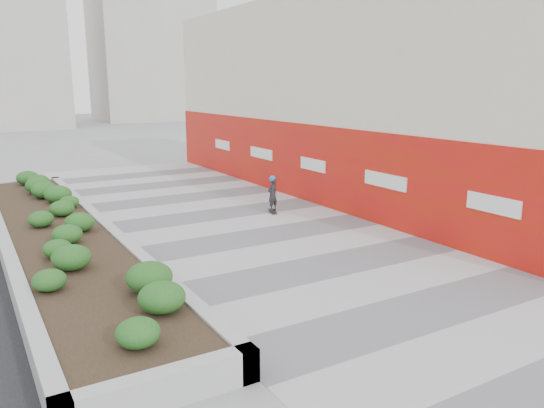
{
  "coord_description": "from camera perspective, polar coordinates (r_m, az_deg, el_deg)",
  "views": [
    {
      "loc": [
        -7.59,
        -8.43,
        4.47
      ],
      "look_at": [
        0.03,
        4.45,
        1.1
      ],
      "focal_mm": 35.0,
      "sensor_mm": 36.0,
      "label": 1
    }
  ],
  "objects": [
    {
      "name": "ground",
      "position": [
        12.19,
        10.72,
        -9.05
      ],
      "size": [
        160.0,
        160.0,
        0.0
      ],
      "primitive_type": "plane",
      "color": "gray",
      "rests_on": "ground"
    },
    {
      "name": "skateboarder",
      "position": [
        18.8,
        0.06,
        1.09
      ],
      "size": [
        0.51,
        0.75,
        1.35
      ],
      "rotation": [
        0.0,
        0.0,
        -0.34
      ],
      "color": "beige",
      "rests_on": "ground"
    },
    {
      "name": "distant_bldg_north_r",
      "position": [
        72.45,
        -12.96,
        18.36
      ],
      "size": [
        14.0,
        10.0,
        24.0
      ],
      "primitive_type": "cube",
      "color": "#ADAAA3",
      "rests_on": "ground"
    },
    {
      "name": "building",
      "position": [
        22.71,
        9.49,
        11.28
      ],
      "size": [
        6.04,
        24.08,
        8.0
      ],
      "color": "beige",
      "rests_on": "ground"
    },
    {
      "name": "manhole_cover",
      "position": [
        14.7,
        4.48,
        -5.04
      ],
      "size": [
        0.44,
        0.44,
        0.01
      ],
      "primitive_type": "cylinder",
      "color": "#595654",
      "rests_on": "ground"
    },
    {
      "name": "planter",
      "position": [
        16.09,
        -22.15,
        -2.85
      ],
      "size": [
        3.0,
        18.0,
        0.9
      ],
      "color": "#9E9EA0",
      "rests_on": "ground"
    },
    {
      "name": "walkway",
      "position": [
        14.43,
        2.84,
        -5.35
      ],
      "size": [
        8.0,
        36.0,
        0.01
      ],
      "primitive_type": "cube",
      "color": "#A8A8AD",
      "rests_on": "ground"
    }
  ]
}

